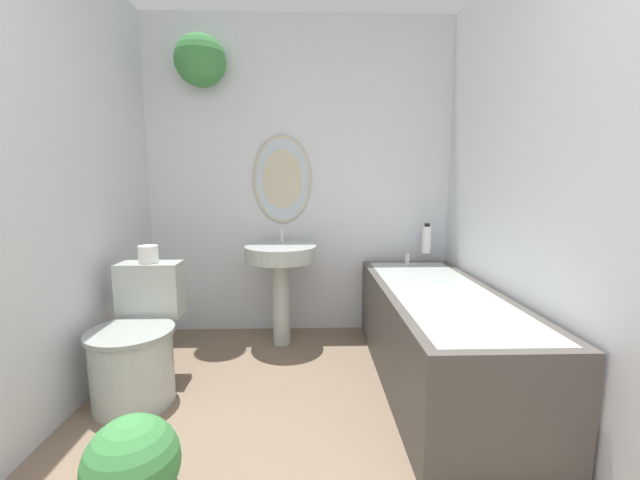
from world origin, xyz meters
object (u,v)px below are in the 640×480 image
object	(u,v)px
pedestal_sink	(281,267)
toilet_paper_roll	(148,254)
bathtub	(438,335)
toilet	(137,348)
shampoo_bottle	(427,239)

from	to	relation	value
pedestal_sink	toilet_paper_roll	distance (m)	0.90
bathtub	toilet_paper_roll	world-z (taller)	toilet_paper_roll
toilet	pedestal_sink	size ratio (longest dim) A/B	0.86
bathtub	shampoo_bottle	bearing A→B (deg)	78.96
pedestal_sink	shampoo_bottle	world-z (taller)	shampoo_bottle
toilet	toilet_paper_roll	size ratio (longest dim) A/B	6.45
shampoo_bottle	toilet_paper_roll	bearing A→B (deg)	-160.52
pedestal_sink	bathtub	world-z (taller)	pedestal_sink
toilet	shampoo_bottle	xyz separation A→B (m)	(1.84, 0.88, 0.47)
toilet	bathtub	distance (m)	1.69
bathtub	shampoo_bottle	xyz separation A→B (m)	(0.15, 0.77, 0.45)
bathtub	toilet	bearing A→B (deg)	-176.42
shampoo_bottle	toilet_paper_roll	size ratio (longest dim) A/B	2.06
bathtub	shampoo_bottle	distance (m)	0.91
pedestal_sink	bathtub	xyz separation A→B (m)	(0.95, -0.60, -0.28)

